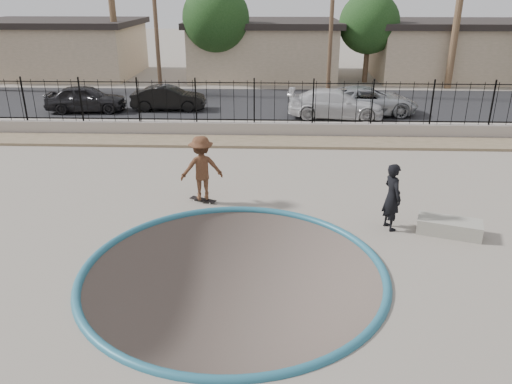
{
  "coord_description": "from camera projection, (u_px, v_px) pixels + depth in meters",
  "views": [
    {
      "loc": [
        0.89,
        -10.8,
        5.99
      ],
      "look_at": [
        0.4,
        2.0,
        0.74
      ],
      "focal_mm": 35.0,
      "sensor_mm": 36.0,
      "label": 1
    }
  ],
  "objects": [
    {
      "name": "car_a",
      "position": [
        86.0,
        98.0,
        25.69
      ],
      "size": [
        4.12,
        1.91,
        1.37
      ],
      "primitive_type": "imported",
      "rotation": [
        0.0,
        0.0,
        1.65
      ],
      "color": "black",
      "rests_on": "street"
    },
    {
      "name": "street_tree_mid",
      "position": [
        369.0,
        23.0,
        32.78
      ],
      "size": [
        3.96,
        3.96,
        5.83
      ],
      "color": "#473323",
      "rests_on": "ground"
    },
    {
      "name": "street_tree_left",
      "position": [
        216.0,
        18.0,
        32.08
      ],
      "size": [
        4.32,
        4.32,
        6.36
      ],
      "color": "#473323",
      "rests_on": "ground"
    },
    {
      "name": "house_east",
      "position": [
        460.0,
        49.0,
        35.55
      ],
      "size": [
        12.6,
        8.6,
        3.9
      ],
      "color": "tan",
      "rests_on": "ground"
    },
    {
      "name": "skater",
      "position": [
        202.0,
        171.0,
        14.74
      ],
      "size": [
        1.4,
        1.02,
        1.94
      ],
      "primitive_type": "imported",
      "rotation": [
        0.0,
        0.0,
        3.4
      ],
      "color": "brown",
      "rests_on": "ground"
    },
    {
      "name": "utility_pole_left",
      "position": [
        155.0,
        13.0,
        28.29
      ],
      "size": [
        1.7,
        0.24,
        9.0
      ],
      "color": "#473323",
      "rests_on": "ground"
    },
    {
      "name": "house_west",
      "position": [
        59.0,
        47.0,
        36.58
      ],
      "size": [
        11.6,
        8.6,
        3.9
      ],
      "color": "tan",
      "rests_on": "ground"
    },
    {
      "name": "fence",
      "position": [
        254.0,
        102.0,
        21.25
      ],
      "size": [
        40.0,
        0.04,
        1.8
      ],
      "color": "black",
      "rests_on": "retaining_wall"
    },
    {
      "name": "skateboard",
      "position": [
        203.0,
        200.0,
        15.09
      ],
      "size": [
        0.85,
        0.54,
        0.07
      ],
      "rotation": [
        0.0,
        0.0,
        -0.42
      ],
      "color": "black",
      "rests_on": "ground"
    },
    {
      "name": "concrete_ledge",
      "position": [
        449.0,
        227.0,
        13.05
      ],
      "size": [
        1.74,
        1.17,
        0.4
      ],
      "primitive_type": "cube",
      "rotation": [
        0.0,
        0.0,
        -0.32
      ],
      "color": "gray",
      "rests_on": "ground"
    },
    {
      "name": "house_center",
      "position": [
        264.0,
        48.0,
        36.05
      ],
      "size": [
        10.6,
        8.6,
        3.9
      ],
      "color": "tan",
      "rests_on": "ground"
    },
    {
      "name": "coping_ring",
      "position": [
        234.0,
        272.0,
        11.37
      ],
      "size": [
        7.04,
        7.04,
        0.2
      ],
      "primitive_type": "torus",
      "color": "#246077",
      "rests_on": "ground"
    },
    {
      "name": "ground",
      "position": [
        256.0,
        148.0,
        23.8
      ],
      "size": [
        120.0,
        120.0,
        2.2
      ],
      "primitive_type": "cube",
      "color": "gray",
      "rests_on": "ground"
    },
    {
      "name": "videographer",
      "position": [
        392.0,
        197.0,
        13.09
      ],
      "size": [
        0.63,
        0.77,
        1.83
      ],
      "primitive_type": "imported",
      "rotation": [
        0.0,
        0.0,
        1.91
      ],
      "color": "black",
      "rests_on": "ground"
    },
    {
      "name": "retaining_wall",
      "position": [
        254.0,
        129.0,
        21.7
      ],
      "size": [
        42.0,
        0.45,
        0.6
      ],
      "primitive_type": "cube",
      "color": "#A0968D",
      "rests_on": "ground"
    },
    {
      "name": "utility_pole_mid",
      "position": [
        332.0,
        8.0,
        27.84
      ],
      "size": [
        1.7,
        0.24,
        9.5
      ],
      "color": "#473323",
      "rests_on": "ground"
    },
    {
      "name": "car_c",
      "position": [
        336.0,
        104.0,
        24.49
      ],
      "size": [
        4.83,
        2.28,
        1.36
      ],
      "primitive_type": "imported",
      "rotation": [
        0.0,
        0.0,
        1.49
      ],
      "color": "silver",
      "rests_on": "street"
    },
    {
      "name": "car_d",
      "position": [
        367.0,
        101.0,
        25.14
      ],
      "size": [
        5.1,
        2.57,
        1.38
      ],
      "primitive_type": "imported",
      "rotation": [
        0.0,
        0.0,
        1.63
      ],
      "color": "#9FA3A8",
      "rests_on": "street"
    },
    {
      "name": "rock_strip",
      "position": [
        253.0,
        142.0,
        20.78
      ],
      "size": [
        42.0,
        1.6,
        0.11
      ],
      "primitive_type": "cube",
      "color": "#947C61",
      "rests_on": "ground"
    },
    {
      "name": "bowl_pit",
      "position": [
        234.0,
        272.0,
        11.37
      ],
      "size": [
        6.84,
        6.84,
        1.8
      ],
      "primitive_type": null,
      "color": "#463C36",
      "rests_on": "ground"
    },
    {
      "name": "street",
      "position": [
        259.0,
        103.0,
        28.0
      ],
      "size": [
        90.0,
        8.0,
        0.04
      ],
      "primitive_type": "cube",
      "color": "black",
      "rests_on": "ground"
    },
    {
      "name": "car_b",
      "position": [
        169.0,
        98.0,
        26.08
      ],
      "size": [
        3.84,
        1.44,
        1.25
      ],
      "primitive_type": "imported",
      "rotation": [
        0.0,
        0.0,
        1.6
      ],
      "color": "black",
      "rests_on": "street"
    }
  ]
}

